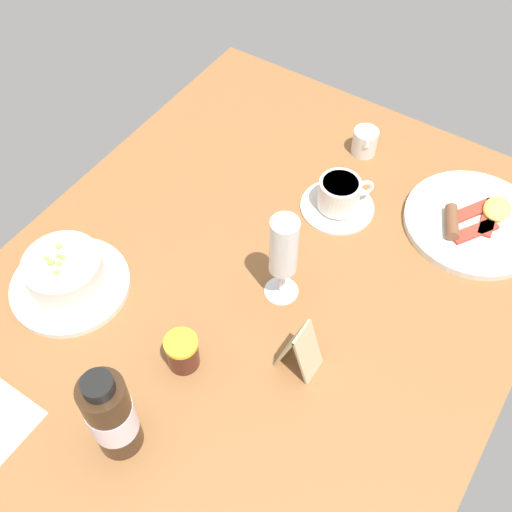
# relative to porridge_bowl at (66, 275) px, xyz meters

# --- Properties ---
(ground_plane) EXTENTS (1.10, 0.84, 0.03)m
(ground_plane) POSITION_rel_porridge_bowl_xyz_m (-0.16, 0.26, -0.05)
(ground_plane) COLOR brown
(porridge_bowl) EXTENTS (0.20, 0.20, 0.08)m
(porridge_bowl) POSITION_rel_porridge_bowl_xyz_m (0.00, 0.00, 0.00)
(porridge_bowl) COLOR silver
(porridge_bowl) RESTS_ON ground_plane
(coffee_cup) EXTENTS (0.14, 0.14, 0.07)m
(coffee_cup) POSITION_rel_porridge_bowl_xyz_m (-0.40, 0.29, -0.01)
(coffee_cup) COLOR silver
(coffee_cup) RESTS_ON ground_plane
(creamer_jug) EXTENTS (0.06, 0.05, 0.06)m
(creamer_jug) POSITION_rel_porridge_bowl_xyz_m (-0.56, 0.26, -0.01)
(creamer_jug) COLOR silver
(creamer_jug) RESTS_ON ground_plane
(wine_glass) EXTENTS (0.06, 0.06, 0.18)m
(wine_glass) POSITION_rel_porridge_bowl_xyz_m (-0.19, 0.30, 0.08)
(wine_glass) COLOR white
(wine_glass) RESTS_ON ground_plane
(jam_jar) EXTENTS (0.05, 0.05, 0.06)m
(jam_jar) POSITION_rel_porridge_bowl_xyz_m (0.01, 0.24, -0.00)
(jam_jar) COLOR #4A1F16
(jam_jar) RESTS_ON ground_plane
(sauce_bottle_brown) EXTENTS (0.06, 0.06, 0.18)m
(sauce_bottle_brown) POSITION_rel_porridge_bowl_xyz_m (0.15, 0.24, 0.05)
(sauce_bottle_brown) COLOR #382314
(sauce_bottle_brown) RESTS_ON ground_plane
(breakfast_plate) EXTENTS (0.25, 0.25, 0.04)m
(breakfast_plate) POSITION_rel_porridge_bowl_xyz_m (-0.50, 0.51, -0.03)
(breakfast_plate) COLOR silver
(breakfast_plate) RESTS_ON ground_plane
(menu_card) EXTENTS (0.05, 0.06, 0.10)m
(menu_card) POSITION_rel_porridge_bowl_xyz_m (-0.09, 0.39, 0.01)
(menu_card) COLOR tan
(menu_card) RESTS_ON ground_plane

